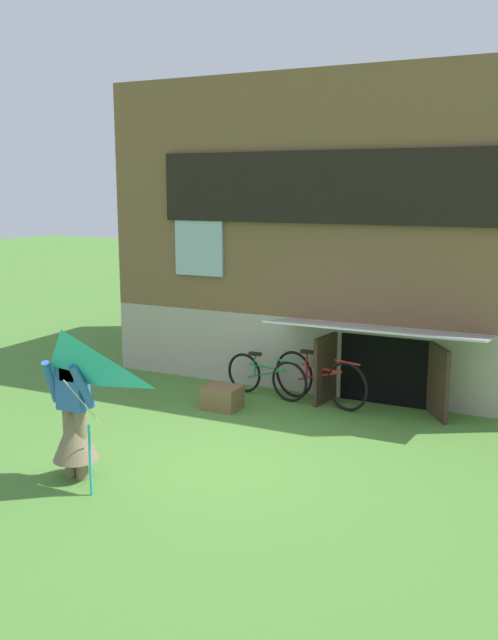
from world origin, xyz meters
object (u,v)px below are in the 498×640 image
person (74,421)px  bicycle_green (266,376)px  wooden_crate (222,397)px  kite (63,375)px  bicycle_red (319,379)px

person → bicycle_green: bearing=96.1°
bicycle_green → wooden_crate: bicycle_green is taller
kite → bicycle_green: size_ratio=1.19×
bicycle_red → wooden_crate: bicycle_red is taller
kite → bicycle_red: size_ratio=1.05×
person → bicycle_red: size_ratio=0.95×
wooden_crate → bicycle_green: bearing=68.4°
bicycle_red → person: bearing=-94.4°
kite → bicycle_green: 4.49m
bicycle_red → bicycle_green: size_ratio=1.13×
bicycle_green → bicycle_red: bearing=12.1°
bicycle_red → wooden_crate: 1.51m
bicycle_red → wooden_crate: size_ratio=3.20×
bicycle_red → kite: bearing=-87.6°
person → wooden_crate: (0.30, 2.96, -0.51)m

